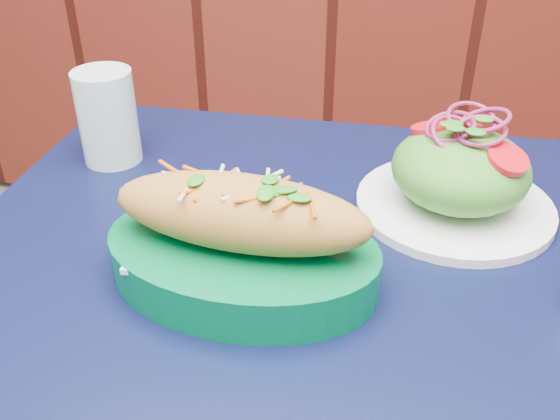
# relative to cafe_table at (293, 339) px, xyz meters

# --- Properties ---
(cafe_table) EXTENTS (0.81, 0.81, 0.75)m
(cafe_table) POSITION_rel_cafe_table_xyz_m (0.00, 0.00, 0.00)
(cafe_table) COLOR black
(cafe_table) RESTS_ON ground
(banh_mi_basket) EXTENTS (0.30, 0.21, 0.13)m
(banh_mi_basket) POSITION_rel_cafe_table_xyz_m (-0.05, -0.01, 0.14)
(banh_mi_basket) COLOR #006132
(banh_mi_basket) RESTS_ON cafe_table
(salad_plate) EXTENTS (0.24, 0.24, 0.13)m
(salad_plate) POSITION_rel_cafe_table_xyz_m (0.17, 0.17, 0.14)
(salad_plate) COLOR white
(salad_plate) RESTS_ON cafe_table
(water_glass) EXTENTS (0.08, 0.08, 0.13)m
(water_glass) POSITION_rel_cafe_table_xyz_m (-0.29, 0.22, 0.15)
(water_glass) COLOR silver
(water_glass) RESTS_ON cafe_table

